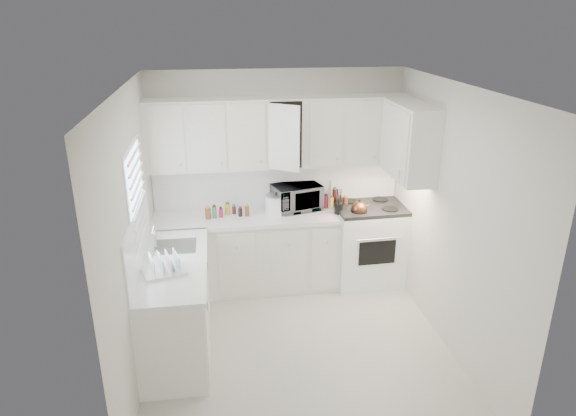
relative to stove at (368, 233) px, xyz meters
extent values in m
plane|color=beige|center=(-1.09, -1.28, -0.64)|extent=(3.20, 3.20, 0.00)
plane|color=white|center=(-1.09, -1.28, 1.96)|extent=(3.20, 3.20, 0.00)
plane|color=beige|center=(-1.09, 0.32, 0.66)|extent=(3.00, 0.00, 3.00)
plane|color=beige|center=(-1.09, -2.88, 0.66)|extent=(3.00, 0.00, 3.00)
plane|color=beige|center=(-2.59, -1.28, 0.66)|extent=(0.00, 3.20, 3.20)
plane|color=beige|center=(0.41, -1.28, 0.66)|extent=(0.00, 3.20, 3.20)
cube|color=silver|center=(-1.48, 0.01, 0.28)|extent=(2.24, 0.64, 0.05)
cube|color=silver|center=(-2.28, -1.08, 0.28)|extent=(0.64, 1.62, 0.05)
cube|color=silver|center=(-1.09, 0.31, 0.58)|extent=(2.98, 0.02, 0.55)
cube|color=silver|center=(-2.58, -1.08, 0.58)|extent=(0.02, 1.60, 0.55)
imported|color=gray|center=(-0.88, 0.14, 0.50)|extent=(0.62, 0.45, 0.38)
cylinder|color=white|center=(-1.05, 0.23, 0.44)|extent=(0.12, 0.12, 0.27)
cylinder|color=brown|center=(-1.94, 0.14, 0.37)|extent=(0.06, 0.06, 0.13)
cylinder|color=#2B8149|center=(-1.86, 0.05, 0.37)|extent=(0.06, 0.06, 0.13)
cylinder|color=#AF173D|center=(-1.79, 0.14, 0.37)|extent=(0.06, 0.06, 0.13)
cylinder|color=gold|center=(-1.71, 0.05, 0.37)|extent=(0.06, 0.06, 0.13)
cylinder|color=#511A17|center=(-1.64, 0.14, 0.37)|extent=(0.06, 0.06, 0.13)
cylinder|color=black|center=(-1.56, 0.05, 0.37)|extent=(0.06, 0.06, 0.13)
cylinder|color=brown|center=(-1.49, 0.14, 0.37)|extent=(0.06, 0.06, 0.13)
cylinder|color=#AF173D|center=(-0.51, 0.18, 0.40)|extent=(0.06, 0.06, 0.19)
cylinder|color=gold|center=(-0.45, 0.12, 0.40)|extent=(0.06, 0.06, 0.19)
cylinder|color=#511A17|center=(-0.40, 0.18, 0.40)|extent=(0.06, 0.06, 0.19)
cylinder|color=black|center=(-0.34, 0.12, 0.40)|extent=(0.06, 0.06, 0.19)
cylinder|color=brown|center=(-0.29, 0.18, 0.40)|extent=(0.06, 0.06, 0.19)
camera|label=1|loc=(-1.82, -5.63, 2.56)|focal=32.11mm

